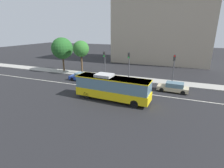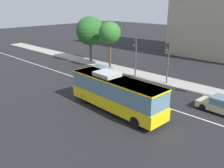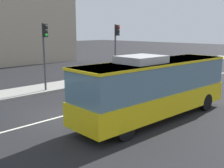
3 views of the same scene
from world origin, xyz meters
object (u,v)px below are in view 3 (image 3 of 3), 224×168
object	(u,v)px
transit_bus	(155,85)
traffic_light_near_corner	(116,42)
sedan_beige	(146,75)
traffic_light_far_corner	(45,45)

from	to	relation	value
transit_bus	traffic_light_near_corner	distance (m)	12.04
sedan_beige	transit_bus	bearing A→B (deg)	42.89
transit_bus	sedan_beige	size ratio (longest dim) A/B	2.21
transit_bus	traffic_light_near_corner	xyz separation A→B (m)	(7.10, 9.56, 1.75)
traffic_light_near_corner	traffic_light_far_corner	size ratio (longest dim) A/B	1.00
sedan_beige	traffic_light_near_corner	size ratio (longest dim) A/B	0.88
traffic_light_near_corner	transit_bus	bearing A→B (deg)	-32.44
traffic_light_far_corner	transit_bus	bearing A→B (deg)	5.55
transit_bus	sedan_beige	distance (m)	9.83
transit_bus	traffic_light_near_corner	world-z (taller)	traffic_light_near_corner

